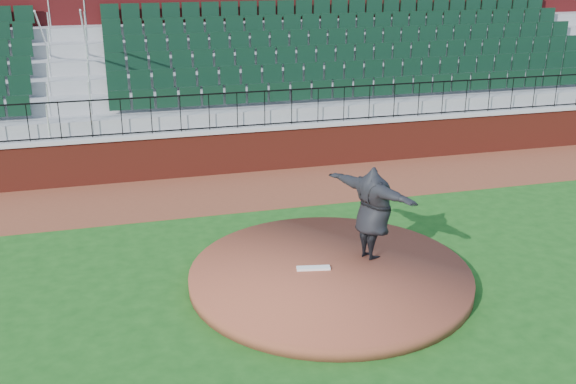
% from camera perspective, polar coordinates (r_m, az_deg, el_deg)
% --- Properties ---
extents(ground, '(90.00, 90.00, 0.00)m').
position_cam_1_polar(ground, '(13.30, 1.69, -7.42)').
color(ground, '#184E16').
rests_on(ground, ground).
extents(warning_track, '(34.00, 3.20, 0.01)m').
position_cam_1_polar(warning_track, '(18.11, -3.19, 0.23)').
color(warning_track, brown).
rests_on(warning_track, ground).
extents(field_wall, '(34.00, 0.35, 1.20)m').
position_cam_1_polar(field_wall, '(19.42, -4.21, 3.42)').
color(field_wall, maroon).
rests_on(field_wall, ground).
extents(wall_cap, '(34.00, 0.45, 0.10)m').
position_cam_1_polar(wall_cap, '(19.24, -4.26, 5.28)').
color(wall_cap, '#B7B7B7').
rests_on(wall_cap, field_wall).
extents(wall_railing, '(34.00, 0.05, 1.00)m').
position_cam_1_polar(wall_railing, '(19.11, -4.30, 6.87)').
color(wall_railing, black).
rests_on(wall_railing, wall_cap).
extents(seating_stands, '(34.00, 5.10, 4.60)m').
position_cam_1_polar(seating_stands, '(21.64, -5.72, 9.73)').
color(seating_stands, gray).
rests_on(seating_stands, ground).
extents(concourse_wall, '(34.00, 0.50, 5.50)m').
position_cam_1_polar(concourse_wall, '(24.30, -6.89, 11.88)').
color(concourse_wall, maroon).
rests_on(concourse_wall, ground).
extents(pitchers_mound, '(5.43, 5.43, 0.25)m').
position_cam_1_polar(pitchers_mound, '(13.20, 3.56, -7.07)').
color(pitchers_mound, brown).
rests_on(pitchers_mound, ground).
extents(pitching_rubber, '(0.67, 0.28, 0.04)m').
position_cam_1_polar(pitching_rubber, '(13.16, 2.15, -6.42)').
color(pitching_rubber, white).
rests_on(pitching_rubber, pitchers_mound).
extents(pitcher, '(1.52, 2.40, 1.90)m').
position_cam_1_polar(pitcher, '(13.37, 7.16, -1.75)').
color(pitcher, black).
rests_on(pitcher, pitchers_mound).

